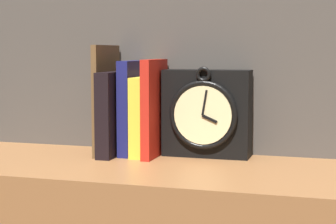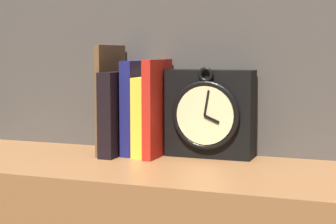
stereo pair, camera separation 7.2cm
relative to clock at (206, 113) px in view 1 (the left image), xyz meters
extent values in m
cube|color=black|center=(0.00, 0.01, 0.00)|extent=(0.20, 0.07, 0.20)
torus|color=black|center=(0.00, -0.03, 0.00)|extent=(0.15, 0.01, 0.15)
cylinder|color=beige|center=(0.00, -0.04, 0.00)|extent=(0.13, 0.01, 0.13)
cube|color=black|center=(0.02, -0.04, -0.01)|extent=(0.03, 0.00, 0.02)
cube|color=black|center=(0.00, -0.04, 0.03)|extent=(0.01, 0.00, 0.06)
torus|color=black|center=(0.00, -0.03, 0.09)|extent=(0.03, 0.01, 0.03)
cube|color=brown|center=(-0.23, -0.03, 0.03)|extent=(0.01, 0.14, 0.25)
cube|color=black|center=(-0.21, -0.04, 0.00)|extent=(0.03, 0.15, 0.19)
cube|color=navy|center=(-0.17, -0.02, 0.01)|extent=(0.03, 0.12, 0.22)
cube|color=yellow|center=(-0.14, -0.02, -0.01)|extent=(0.03, 0.12, 0.18)
cube|color=red|center=(-0.11, -0.03, 0.01)|extent=(0.02, 0.14, 0.22)
camera|label=1|loc=(0.27, -1.23, 0.14)|focal=60.00mm
camera|label=2|loc=(0.34, -1.21, 0.14)|focal=60.00mm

